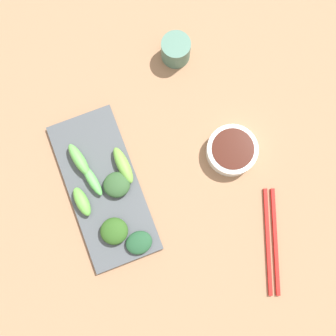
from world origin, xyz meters
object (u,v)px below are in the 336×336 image
object	(u,v)px
sauce_bowl	(232,150)
serving_plate	(104,188)
tea_cup	(176,50)
chopsticks	(272,241)

from	to	relation	value
sauce_bowl	serving_plate	xyz separation A→B (m)	(0.29, -0.02, -0.01)
serving_plate	tea_cup	xyz separation A→B (m)	(-0.26, -0.24, 0.02)
tea_cup	chopsticks	bearing A→B (deg)	94.74
sauce_bowl	serving_plate	size ratio (longest dim) A/B	0.32
chopsticks	tea_cup	size ratio (longest dim) A/B	3.33
chopsticks	tea_cup	distance (m)	0.48
tea_cup	sauce_bowl	bearing A→B (deg)	97.04
serving_plate	tea_cup	size ratio (longest dim) A/B	5.16
sauce_bowl	serving_plate	world-z (taller)	sauce_bowl
serving_plate	tea_cup	world-z (taller)	tea_cup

